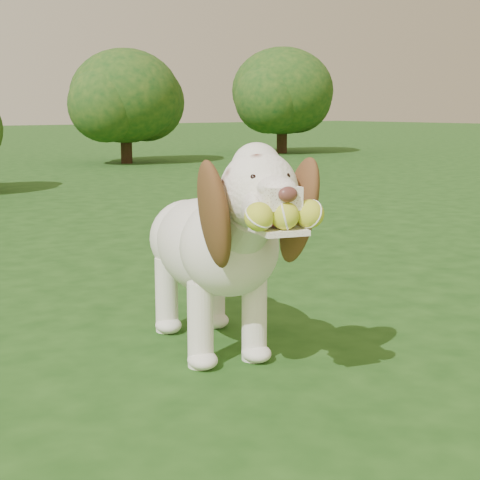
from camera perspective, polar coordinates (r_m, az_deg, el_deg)
ground at (r=2.65m, az=4.64°, el=-11.67°), size 80.00×80.00×0.00m
dog at (r=2.93m, az=-1.89°, el=-0.05°), size 0.70×1.32×0.87m
shrub_f at (r=13.48m, az=-8.91°, el=10.97°), size 1.96×1.96×2.03m
shrub_h at (r=16.38m, az=3.30°, el=11.46°), size 2.22×2.22×2.30m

